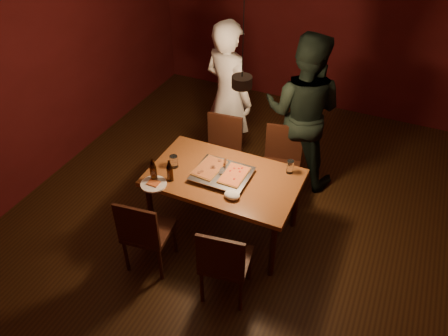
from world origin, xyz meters
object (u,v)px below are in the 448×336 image
at_px(chair_far_left, 222,146).
at_px(beer_bottle_b, 170,171).
at_px(dining_table, 224,182).
at_px(diner_white, 228,97).
at_px(pendant_lamp, 242,81).
at_px(beer_bottle_a, 153,170).
at_px(chair_near_left, 144,229).
at_px(chair_near_right, 224,259).
at_px(diner_dark, 302,112).
at_px(pizza_tray, 222,175).
at_px(chair_far_right, 282,157).
at_px(plate_slice, 154,184).

height_order(chair_far_left, beer_bottle_b, beer_bottle_b).
xyz_separation_m(dining_table, diner_white, (-0.47, 1.16, 0.27)).
distance_m(diner_white, pendant_lamp, 1.45).
height_order(beer_bottle_a, pendant_lamp, pendant_lamp).
bearing_deg(dining_table, diner_white, 111.99).
xyz_separation_m(chair_far_left, diner_white, (-0.11, 0.42, 0.40)).
bearing_deg(chair_far_left, pendant_lamp, 121.73).
bearing_deg(beer_bottle_a, pendant_lamp, 32.61).
bearing_deg(chair_near_left, chair_near_right, -8.39).
distance_m(dining_table, diner_dark, 1.31).
distance_m(beer_bottle_a, pendant_lamp, 1.22).
relative_size(chair_near_left, diner_dark, 0.26).
xyz_separation_m(beer_bottle_a, pendant_lamp, (0.71, 0.46, 0.88)).
distance_m(pizza_tray, diner_white, 1.28).
height_order(dining_table, chair_near_left, chair_near_left).
relative_size(dining_table, pizza_tray, 2.73).
bearing_deg(diner_white, chair_near_right, 134.15).
relative_size(chair_far_right, pendant_lamp, 0.45).
height_order(chair_far_right, diner_white, diner_white).
bearing_deg(beer_bottle_a, diner_dark, 56.34).
xyz_separation_m(chair_far_left, plate_slice, (-0.21, -1.14, 0.22)).
height_order(chair_near_right, plate_slice, chair_near_right).
relative_size(chair_near_right, beer_bottle_b, 2.05).
xyz_separation_m(chair_near_right, plate_slice, (-0.93, 0.40, 0.22)).
relative_size(chair_near_left, pizza_tray, 0.88).
xyz_separation_m(dining_table, beer_bottle_b, (-0.45, -0.27, 0.19)).
bearing_deg(diner_white, chair_far_left, 126.03).
height_order(chair_far_left, plate_slice, chair_far_left).
relative_size(beer_bottle_b, pendant_lamp, 0.22).
bearing_deg(chair_far_right, dining_table, 55.03).
height_order(beer_bottle_a, plate_slice, beer_bottle_a).
bearing_deg(beer_bottle_b, chair_near_left, -91.65).
xyz_separation_m(chair_far_right, pizza_tray, (-0.37, -0.83, 0.24)).
xyz_separation_m(diner_dark, pendant_lamp, (-0.32, -1.09, 0.83)).
distance_m(chair_near_left, beer_bottle_b, 0.61).
xyz_separation_m(chair_near_right, beer_bottle_a, (-0.96, 0.46, 0.34)).
bearing_deg(chair_far_right, beer_bottle_b, 42.03).
relative_size(chair_near_right, diner_dark, 0.26).
height_order(chair_far_left, beer_bottle_a, beer_bottle_a).
relative_size(diner_dark, pendant_lamp, 1.70).
relative_size(chair_far_left, beer_bottle_a, 1.91).
height_order(beer_bottle_a, diner_dark, diner_dark).
distance_m(beer_bottle_a, diner_white, 1.51).
height_order(chair_near_right, diner_white, diner_white).
bearing_deg(diner_dark, dining_table, 68.78).
xyz_separation_m(chair_near_left, pendant_lamp, (0.58, 0.90, 1.22)).
xyz_separation_m(chair_far_right, pendant_lamp, (-0.24, -0.70, 1.22)).
xyz_separation_m(beer_bottle_a, diner_dark, (1.03, 1.55, 0.06)).
bearing_deg(diner_white, beer_bottle_a, 106.41).
relative_size(chair_far_left, diner_white, 0.26).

